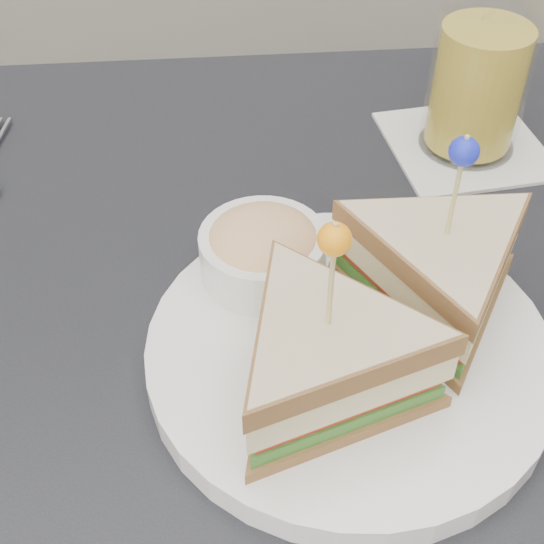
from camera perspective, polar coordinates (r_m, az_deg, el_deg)
The scene contains 3 objects.
table at distance 0.58m, azimuth -0.91°, elevation -9.71°, with size 0.80×0.80×0.75m.
plate_meal at distance 0.48m, azimuth 6.91°, elevation -3.25°, with size 0.32×0.31×0.16m.
drink_set at distance 0.68m, azimuth 15.44°, elevation 14.40°, with size 0.15×0.15×0.17m.
Camera 1 is at (-0.02, -0.35, 1.14)m, focal length 50.00 mm.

